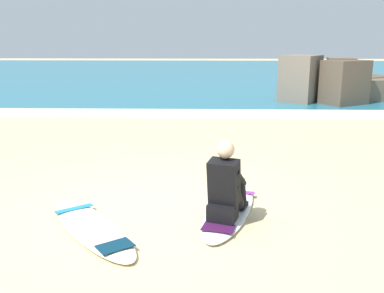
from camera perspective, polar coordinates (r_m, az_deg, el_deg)
The scene contains 7 objects.
ground_plane at distance 5.65m, azimuth -5.62°, elevation -8.24°, with size 80.00×80.00×0.00m, color #CCB584.
sea at distance 25.83m, azimuth 0.15°, elevation 9.63°, with size 80.00×28.00×0.10m, color teal.
breaking_foam at distance 12.24m, azimuth -1.61°, elevation 4.40°, with size 80.00×0.90×0.11m, color white.
surfboard_main at distance 5.54m, azimuth 4.99°, elevation -8.30°, with size 1.01×2.09×0.08m.
surfer_seated at distance 5.11m, azimuth 4.52°, elevation -5.47°, with size 0.55×0.77×0.95m.
surfboard_spare_near at distance 5.17m, azimuth -13.19°, elevation -10.37°, with size 1.61×1.93×0.08m.
rock_outcrop_distant at distance 15.25m, azimuth 19.49°, elevation 7.73°, with size 4.45×3.42×1.60m.
Camera 1 is at (0.70, -5.17, 2.16)m, focal length 40.20 mm.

